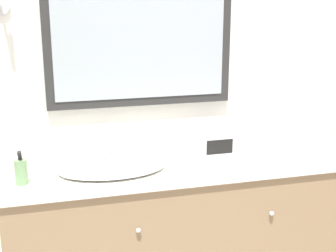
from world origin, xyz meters
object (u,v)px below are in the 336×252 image
object	(u,v)px
appliance_box	(215,143)
picture_frame	(311,135)
sink_basin	(112,166)
soap_bottle	(21,171)

from	to	relation	value
appliance_box	picture_frame	world-z (taller)	appliance_box
sink_basin	appliance_box	size ratio (longest dim) A/B	2.59
appliance_box	picture_frame	distance (m)	0.59
sink_basin	picture_frame	world-z (taller)	sink_basin
soap_bottle	appliance_box	world-z (taller)	soap_bottle
picture_frame	soap_bottle	bearing A→B (deg)	-173.24
appliance_box	soap_bottle	bearing A→B (deg)	-169.52
sink_basin	appliance_box	distance (m)	0.60
sink_basin	soap_bottle	world-z (taller)	sink_basin
sink_basin	appliance_box	bearing A→B (deg)	11.01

